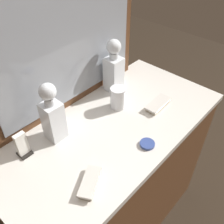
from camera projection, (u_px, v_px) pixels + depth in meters
name	position (u px, v px, depth m)	size (l,w,h in m)	color
ground_plane	(112.00, 217.00, 1.68)	(6.00, 6.00, 0.00)	#2D2319
dresser	(112.00, 180.00, 1.40)	(1.11, 0.55, 0.86)	brown
dresser_mirror	(65.00, 32.00, 1.01)	(0.83, 0.03, 0.72)	brown
crystal_decanter_far_right	(114.00, 71.00, 1.26)	(0.08, 0.08, 0.28)	white
crystal_decanter_right	(53.00, 117.00, 1.00)	(0.07, 0.07, 0.27)	white
crystal_tumbler_far_right	(118.00, 99.00, 1.19)	(0.07, 0.07, 0.11)	white
silver_brush_left	(158.00, 104.00, 1.21)	(0.15, 0.07, 0.02)	#B7A88C
silver_brush_far_left	(90.00, 183.00, 0.88)	(0.14, 0.11, 0.02)	#B7A88C
porcelain_dish	(147.00, 144.00, 1.03)	(0.06, 0.06, 0.01)	#33478C
napkin_holder	(22.00, 146.00, 0.96)	(0.05, 0.05, 0.11)	black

